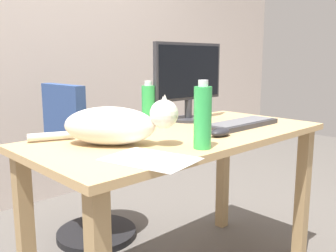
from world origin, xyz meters
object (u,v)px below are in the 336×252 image
object	(u,v)px
office_chair	(87,174)
water_bottle	(148,105)
keyboard	(241,124)
monitor	(189,79)
cat	(116,124)
computer_mouse	(220,132)
spray_bottle	(203,117)

from	to	relation	value
office_chair	water_bottle	size ratio (longest dim) A/B	4.21
keyboard	office_chair	bearing A→B (deg)	117.17
water_bottle	monitor	bearing A→B (deg)	-5.84
cat	computer_mouse	size ratio (longest dim) A/B	4.42
computer_mouse	water_bottle	xyz separation A→B (m)	(-0.06, 0.41, 0.09)
water_bottle	cat	bearing A→B (deg)	-147.59
keyboard	water_bottle	size ratio (longest dim) A/B	1.96
monitor	computer_mouse	distance (m)	0.48
monitor	cat	xyz separation A→B (m)	(-0.63, -0.20, -0.15)
monitor	keyboard	xyz separation A→B (m)	(0.06, -0.30, -0.21)
keyboard	spray_bottle	distance (m)	0.53
monitor	keyboard	world-z (taller)	monitor
office_chair	computer_mouse	distance (m)	0.95
office_chair	water_bottle	world-z (taller)	water_bottle
monitor	water_bottle	bearing A→B (deg)	174.16
monitor	office_chair	bearing A→B (deg)	125.66
office_chair	cat	xyz separation A→B (m)	(-0.28, -0.69, 0.42)
monitor	keyboard	distance (m)	0.38
water_bottle	keyboard	bearing A→B (deg)	-45.70
cat	water_bottle	bearing A→B (deg)	32.41
monitor	computer_mouse	bearing A→B (deg)	-118.21
spray_bottle	computer_mouse	bearing A→B (deg)	22.21
computer_mouse	water_bottle	distance (m)	0.43
monitor	water_bottle	size ratio (longest dim) A/B	2.13
keyboard	cat	distance (m)	0.70
office_chair	spray_bottle	distance (m)	1.07
cat	spray_bottle	world-z (taller)	spray_bottle
cat	keyboard	bearing A→B (deg)	-8.54
cat	water_bottle	world-z (taller)	water_bottle
office_chair	keyboard	bearing A→B (deg)	-62.83
cat	computer_mouse	distance (m)	0.46
water_bottle	spray_bottle	distance (m)	0.53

